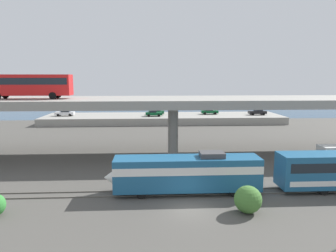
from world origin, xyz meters
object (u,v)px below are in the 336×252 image
(parked_car_2, at_px, (154,113))
(parked_car_3, at_px, (156,112))
(parked_car_0, at_px, (65,113))
(parked_car_1, at_px, (257,112))
(transit_bus_on_overpass, at_px, (28,84))
(train_locomotive, at_px, (180,172))
(parked_car_4, at_px, (209,111))

(parked_car_2, distance_m, parked_car_3, 3.30)
(parked_car_0, bearing_deg, parked_car_1, 179.25)
(transit_bus_on_overpass, distance_m, parked_car_2, 38.35)
(train_locomotive, bearing_deg, parked_car_0, -64.16)
(parked_car_2, xyz_separation_m, parked_car_4, (14.79, 3.58, 0.00))
(train_locomotive, bearing_deg, parked_car_3, -88.50)
(parked_car_3, bearing_deg, transit_bus_on_overpass, 62.60)
(parked_car_0, height_order, parked_car_4, same)
(train_locomotive, distance_m, parked_car_2, 48.54)
(transit_bus_on_overpass, bearing_deg, parked_car_0, -82.87)
(train_locomotive, xyz_separation_m, parked_car_0, (-24.46, 50.52, 0.37))
(train_locomotive, relative_size, parked_car_0, 3.29)
(parked_car_3, xyz_separation_m, parked_car_4, (14.02, 0.37, 0.00))
(parked_car_1, height_order, parked_car_2, same)
(train_locomotive, distance_m, parked_car_4, 53.59)
(train_locomotive, height_order, parked_car_2, train_locomotive)
(parked_car_2, bearing_deg, train_locomotive, -87.49)
(parked_car_4, bearing_deg, parked_car_1, -10.23)
(transit_bus_on_overpass, height_order, parked_car_1, transit_bus_on_overpass)
(train_locomotive, xyz_separation_m, parked_car_1, (24.84, 49.88, 0.37))
(transit_bus_on_overpass, relative_size, parked_car_2, 2.98)
(transit_bus_on_overpass, distance_m, parked_car_3, 41.49)
(train_locomotive, height_order, transit_bus_on_overpass, transit_bus_on_overpass)
(parked_car_0, distance_m, parked_car_4, 37.17)
(parked_car_1, height_order, parked_car_3, same)
(parked_car_1, relative_size, parked_car_2, 1.12)
(parked_car_3, bearing_deg, parked_car_1, 176.01)
(transit_bus_on_overpass, distance_m, parked_car_1, 57.10)
(parked_car_3, distance_m, parked_car_4, 14.03)
(parked_car_1, distance_m, parked_car_2, 27.00)
(train_locomotive, bearing_deg, parked_car_4, -103.68)
(parked_car_0, bearing_deg, parked_car_3, -177.07)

